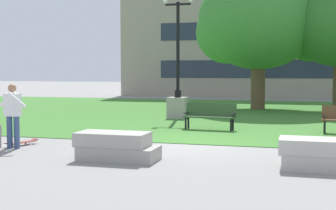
{
  "coord_description": "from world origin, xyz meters",
  "views": [
    {
      "loc": [
        2.93,
        -12.62,
        2.05
      ],
      "look_at": [
        -0.19,
        -1.4,
        1.2
      ],
      "focal_mm": 50.0,
      "sensor_mm": 36.0,
      "label": 1
    }
  ],
  "objects_px": {
    "skateboard": "(21,143)",
    "park_bench_near_right": "(210,115)",
    "concrete_block_left": "(116,147)",
    "concrete_block_right": "(323,155)",
    "person_skateboarder": "(13,112)",
    "lamp_post_center": "(178,93)"
  },
  "relations": [
    {
      "from": "person_skateboarder",
      "to": "lamp_post_center",
      "type": "distance_m",
      "value": 9.02
    },
    {
      "from": "concrete_block_right",
      "to": "skateboard",
      "type": "bearing_deg",
      "value": 172.23
    },
    {
      "from": "person_skateboarder",
      "to": "park_bench_near_right",
      "type": "xyz_separation_m",
      "value": [
        4.32,
        5.22,
        -0.43
      ]
    },
    {
      "from": "concrete_block_left",
      "to": "concrete_block_right",
      "type": "distance_m",
      "value": 4.55
    },
    {
      "from": "concrete_block_right",
      "to": "park_bench_near_right",
      "type": "xyz_separation_m",
      "value": [
        -3.47,
        5.85,
        0.23
      ]
    },
    {
      "from": "park_bench_near_right",
      "to": "lamp_post_center",
      "type": "bearing_deg",
      "value": 120.35
    },
    {
      "from": "park_bench_near_right",
      "to": "lamp_post_center",
      "type": "xyz_separation_m",
      "value": [
        -2.05,
        3.5,
        0.56
      ]
    },
    {
      "from": "concrete_block_left",
      "to": "concrete_block_right",
      "type": "relative_size",
      "value": 1.01
    },
    {
      "from": "lamp_post_center",
      "to": "concrete_block_left",
      "type": "bearing_deg",
      "value": -84.18
    },
    {
      "from": "concrete_block_left",
      "to": "person_skateboarder",
      "type": "bearing_deg",
      "value": 166.3
    },
    {
      "from": "person_skateboarder",
      "to": "lamp_post_center",
      "type": "relative_size",
      "value": 0.32
    },
    {
      "from": "concrete_block_right",
      "to": "park_bench_near_right",
      "type": "height_order",
      "value": "park_bench_near_right"
    },
    {
      "from": "concrete_block_left",
      "to": "concrete_block_right",
      "type": "xyz_separation_m",
      "value": [
        4.55,
        0.17,
        0.0
      ]
    },
    {
      "from": "skateboard",
      "to": "lamp_post_center",
      "type": "xyz_separation_m",
      "value": [
        2.32,
        8.28,
        1.01
      ]
    },
    {
      "from": "concrete_block_left",
      "to": "lamp_post_center",
      "type": "relative_size",
      "value": 0.35
    },
    {
      "from": "skateboard",
      "to": "park_bench_near_right",
      "type": "xyz_separation_m",
      "value": [
        4.37,
        4.78,
        0.45
      ]
    },
    {
      "from": "concrete_block_right",
      "to": "park_bench_near_right",
      "type": "relative_size",
      "value": 1.02
    },
    {
      "from": "concrete_block_right",
      "to": "park_bench_near_right",
      "type": "bearing_deg",
      "value": 120.67
    },
    {
      "from": "skateboard",
      "to": "park_bench_near_right",
      "type": "height_order",
      "value": "park_bench_near_right"
    },
    {
      "from": "concrete_block_left",
      "to": "park_bench_near_right",
      "type": "height_order",
      "value": "park_bench_near_right"
    },
    {
      "from": "concrete_block_right",
      "to": "lamp_post_center",
      "type": "relative_size",
      "value": 0.35
    },
    {
      "from": "skateboard",
      "to": "concrete_block_left",
      "type": "bearing_deg",
      "value": -20.57
    }
  ]
}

